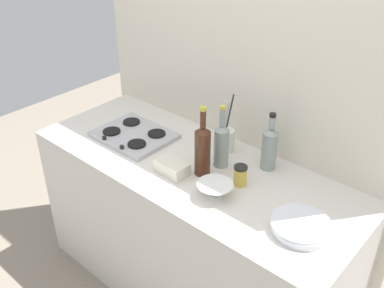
% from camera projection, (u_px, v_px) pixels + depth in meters
% --- Properties ---
extents(ground_plane, '(6.00, 6.00, 0.00)m').
position_uv_depth(ground_plane, '(192.00, 285.00, 2.74)').
color(ground_plane, gray).
rests_on(ground_plane, ground).
extents(counter_block, '(1.80, 0.70, 0.90)m').
position_uv_depth(counter_block, '(192.00, 230.00, 2.51)').
color(counter_block, silver).
rests_on(counter_block, ground).
extents(backsplash_panel, '(1.90, 0.06, 2.31)m').
position_uv_depth(backsplash_panel, '(239.00, 95.00, 2.39)').
color(backsplash_panel, beige).
rests_on(backsplash_panel, ground).
extents(stovetop_hob, '(0.42, 0.33, 0.04)m').
position_uv_depth(stovetop_hob, '(134.00, 135.00, 2.51)').
color(stovetop_hob, '#B2B2B7').
rests_on(stovetop_hob, counter_block).
extents(plate_stack, '(0.26, 0.26, 0.04)m').
position_uv_depth(plate_stack, '(301.00, 227.00, 1.84)').
color(plate_stack, white).
rests_on(plate_stack, counter_block).
extents(wine_bottle_leftmost, '(0.08, 0.08, 0.36)m').
position_uv_depth(wine_bottle_leftmost, '(203.00, 149.00, 2.14)').
color(wine_bottle_leftmost, '#472314').
rests_on(wine_bottle_leftmost, counter_block).
extents(wine_bottle_mid_left, '(0.07, 0.07, 0.33)m').
position_uv_depth(wine_bottle_mid_left, '(221.00, 144.00, 2.21)').
color(wine_bottle_mid_left, gray).
rests_on(wine_bottle_mid_left, counter_block).
extents(wine_bottle_mid_right, '(0.08, 0.08, 0.31)m').
position_uv_depth(wine_bottle_mid_right, '(269.00, 147.00, 2.19)').
color(wine_bottle_mid_right, gray).
rests_on(wine_bottle_mid_right, counter_block).
extents(mixing_bowl, '(0.17, 0.17, 0.07)m').
position_uv_depth(mixing_bowl, '(215.00, 190.00, 2.03)').
color(mixing_bowl, white).
rests_on(mixing_bowl, counter_block).
extents(butter_dish, '(0.17, 0.11, 0.06)m').
position_uv_depth(butter_dish, '(172.00, 167.00, 2.20)').
color(butter_dish, silver).
rests_on(butter_dish, counter_block).
extents(utensil_crock, '(0.09, 0.09, 0.32)m').
position_uv_depth(utensil_crock, '(226.00, 139.00, 2.36)').
color(utensil_crock, silver).
rests_on(utensil_crock, counter_block).
extents(condiment_jar_front, '(0.06, 0.06, 0.10)m').
position_uv_depth(condiment_jar_front, '(240.00, 175.00, 2.10)').
color(condiment_jar_front, gold).
rests_on(condiment_jar_front, counter_block).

